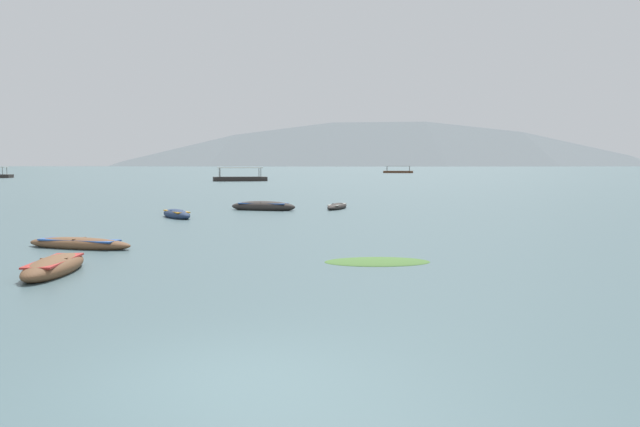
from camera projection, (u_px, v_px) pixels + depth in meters
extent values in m
plane|color=#476066|center=(269.00, 166.00, 1498.36)|extent=(6000.00, 6000.00, 0.00)
cone|color=slate|center=(28.00, 133.00, 1759.13)|extent=(534.78, 534.78, 183.16)
cone|color=slate|center=(358.00, 76.00, 1751.83)|extent=(1797.74, 1797.74, 509.08)
cone|color=slate|center=(564.00, 95.00, 1873.34)|extent=(1387.31, 1387.31, 427.53)
ellipsoid|color=navy|center=(177.00, 214.00, 32.96)|extent=(2.34, 3.35, 0.57)
cube|color=orange|center=(177.00, 211.00, 32.94)|extent=(1.69, 2.41, 0.05)
cube|color=navy|center=(177.00, 210.00, 32.94)|extent=(0.62, 0.37, 0.04)
ellipsoid|color=#2D2826|center=(337.00, 207.00, 39.61)|extent=(2.08, 3.49, 0.45)
cube|color=#B7B2A3|center=(337.00, 205.00, 39.60)|extent=(1.50, 2.51, 0.05)
cube|color=#2D2826|center=(337.00, 204.00, 39.59)|extent=(0.61, 0.30, 0.04)
ellipsoid|color=brown|center=(79.00, 244.00, 20.98)|extent=(4.05, 2.33, 0.45)
cube|color=#28519E|center=(79.00, 240.00, 20.97)|extent=(2.92, 1.68, 0.05)
cube|color=brown|center=(79.00, 239.00, 20.97)|extent=(0.31, 0.64, 0.04)
ellipsoid|color=#2D2826|center=(263.00, 207.00, 38.43)|extent=(4.38, 2.68, 0.71)
cube|color=#28519E|center=(263.00, 203.00, 38.41)|extent=(3.15, 1.93, 0.05)
cube|color=#2D2826|center=(263.00, 202.00, 38.41)|extent=(0.38, 0.86, 0.04)
ellipsoid|color=brown|center=(54.00, 267.00, 16.09)|extent=(1.13, 3.48, 0.55)
cube|color=#B22D28|center=(54.00, 261.00, 16.08)|extent=(0.81, 2.51, 0.05)
cube|color=brown|center=(54.00, 259.00, 16.08)|extent=(0.70, 0.10, 0.04)
cube|color=brown|center=(398.00, 172.00, 207.89)|extent=(10.54, 6.18, 0.90)
cylinder|color=#4C4742|center=(387.00, 169.00, 207.01)|extent=(0.10, 0.10, 1.80)
cylinder|color=#4C4742|center=(387.00, 169.00, 209.87)|extent=(0.10, 0.10, 1.80)
cylinder|color=#4C4742|center=(409.00, 169.00, 205.74)|extent=(0.10, 0.10, 1.80)
cylinder|color=#4C4742|center=(410.00, 169.00, 208.59)|extent=(0.10, 0.10, 1.80)
cube|color=#9E998E|center=(398.00, 166.00, 207.73)|extent=(8.85, 5.19, 0.12)
cylinder|color=#4C4742|center=(7.00, 171.00, 133.05)|extent=(0.10, 0.10, 1.80)
cylinder|color=#4C4742|center=(2.00, 171.00, 130.05)|extent=(0.10, 0.10, 1.80)
cube|color=#2D2826|center=(240.00, 179.00, 106.46)|extent=(9.49, 4.74, 0.90)
cylinder|color=#4C4742|center=(259.00, 173.00, 108.43)|extent=(0.10, 0.10, 1.80)
cylinder|color=#4C4742|center=(261.00, 173.00, 105.81)|extent=(0.10, 0.10, 1.80)
cylinder|color=#4C4742|center=(219.00, 173.00, 106.94)|extent=(0.10, 0.10, 1.80)
cylinder|color=#4C4742|center=(220.00, 173.00, 104.32)|extent=(0.10, 0.10, 1.80)
cube|color=beige|center=(240.00, 168.00, 106.30)|extent=(7.97, 3.98, 0.12)
ellipsoid|color=#477033|center=(377.00, 262.00, 17.98)|extent=(3.16, 1.87, 0.14)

